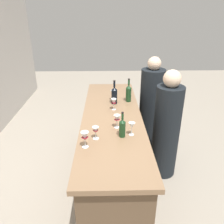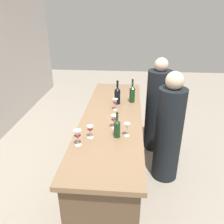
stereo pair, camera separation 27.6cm
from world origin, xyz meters
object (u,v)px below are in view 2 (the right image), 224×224
Objects in this scene: person_left_guest at (157,109)px; wine_glass_near_center at (114,119)px; wine_glass_far_left at (117,93)px; wine_glass_far_center at (90,130)px; wine_glass_far_right at (78,135)px; wine_glass_near_right at (115,102)px; person_center_guest at (169,132)px; wine_bottle_leftmost_olive_green at (117,128)px; wine_glass_near_left at (127,127)px; wine_bottle_second_left_near_black at (117,95)px; wine_bottle_center_olive_green at (132,94)px.

wine_glass_near_center is at bearing 68.57° from person_left_guest.
wine_glass_far_left reaches higher than wine_glass_far_center.
wine_glass_near_right is at bearing -19.04° from wine_glass_far_right.
person_center_guest is at bearing -53.96° from wine_glass_far_center.
wine_bottle_leftmost_olive_green is at bearing 21.53° from person_center_guest.
wine_glass_near_left is (0.03, -0.10, 0.00)m from wine_bottle_leftmost_olive_green.
wine_glass_near_right is 0.34m from wine_glass_far_left.
wine_bottle_second_left_near_black is at bearing -3.71° from wine_glass_near_right.
wine_glass_near_right reaches higher than wine_glass_far_center.
wine_glass_near_left is at bearing -170.12° from wine_glass_far_left.
wine_glass_near_left is 1.06× the size of wine_glass_far_center.
wine_bottle_leftmost_olive_green is 0.99m from wine_bottle_center_olive_green.
person_center_guest is at bearing -110.60° from wine_bottle_second_left_near_black.
wine_bottle_center_olive_green is 0.23m from wine_glass_far_left.
wine_glass_far_center is (-1.02, 0.43, -0.03)m from wine_bottle_center_olive_green.
wine_glass_far_right is at bearing 117.46° from wine_bottle_leftmost_olive_green.
wine_bottle_leftmost_olive_green reaches higher than wine_glass_far_right.
wine_glass_far_left is 0.10× the size of person_center_guest.
person_center_guest reaches higher than wine_glass_near_right.
wine_bottle_second_left_near_black is 0.90m from person_left_guest.
wine_bottle_center_olive_green reaches higher than wine_glass_far_center.
wine_glass_far_left is at bearing -13.82° from wine_glass_far_right.
wine_bottle_center_olive_green is at bearing -22.78° from wine_glass_far_center.
wine_glass_near_center is 1.01× the size of wine_glass_near_right.
wine_glass_far_center is at bearing 164.04° from wine_glass_near_right.
wine_bottle_leftmost_olive_green is at bearing -166.80° from wine_glass_near_center.
wine_bottle_leftmost_olive_green is 0.90m from wine_bottle_second_left_near_black.
wine_bottle_center_olive_green is at bearing -56.95° from person_center_guest.
wine_glass_far_center is at bearing 13.33° from person_center_guest.
wine_glass_far_left is 0.91m from person_center_guest.
wine_bottle_second_left_near_black is 0.71m from wine_glass_near_center.
wine_glass_near_left is at bearing -138.38° from wine_glass_near_center.
wine_glass_near_right is 0.93m from wine_glass_far_right.
person_left_guest is at bearing -19.18° from wine_glass_near_left.
wine_bottle_center_olive_green is 1.10m from wine_glass_far_center.
wine_bottle_leftmost_olive_green is 0.84× the size of wine_bottle_second_left_near_black.
wine_bottle_leftmost_olive_green is 1.68× the size of wine_glass_far_right.
wine_glass_far_center is at bearing 157.22° from wine_bottle_center_olive_green.
wine_glass_near_center is (0.19, 0.05, 0.00)m from wine_bottle_leftmost_olive_green.
wine_glass_near_center reaches higher than wine_glass_near_left.
wine_glass_near_left reaches higher than wine_glass_far_center.
wine_glass_near_right is 0.10× the size of person_left_guest.
person_center_guest is (-0.05, -0.72, -0.39)m from wine_glass_near_right.
wine_glass_far_center is 1.71m from person_left_guest.
person_center_guest reaches higher than wine_glass_near_center.
wine_glass_far_right is 1.89m from person_left_guest.
wine_glass_near_left is 1.50m from person_left_guest.
wine_bottle_second_left_near_black reaches higher than wine_glass_far_center.
wine_glass_far_center is at bearing 100.07° from wine_glass_near_left.
wine_glass_far_right reaches higher than wine_glass_far_left.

